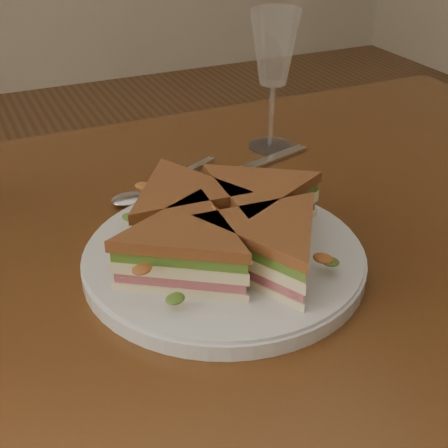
# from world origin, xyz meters

# --- Properties ---
(table) EXTENTS (1.20, 0.80, 0.75)m
(table) POSITION_xyz_m (0.00, 0.00, 0.65)
(table) COLOR #3D200E
(table) RESTS_ON ground
(plate) EXTENTS (0.29, 0.29, 0.02)m
(plate) POSITION_xyz_m (-0.04, -0.04, 0.76)
(plate) COLOR silver
(plate) RESTS_ON table
(sandwich_wedges) EXTENTS (0.30, 0.30, 0.06)m
(sandwich_wedges) POSITION_xyz_m (-0.04, -0.04, 0.80)
(sandwich_wedges) COLOR #FFF1BC
(sandwich_wedges) RESTS_ON plate
(crisps_mound) EXTENTS (0.09, 0.09, 0.05)m
(crisps_mound) POSITION_xyz_m (-0.04, -0.04, 0.79)
(crisps_mound) COLOR #C96819
(crisps_mound) RESTS_ON plate
(spoon) EXTENTS (0.17, 0.09, 0.01)m
(spoon) POSITION_xyz_m (-0.07, 0.14, 0.75)
(spoon) COLOR silver
(spoon) RESTS_ON table
(knife) EXTENTS (0.21, 0.07, 0.00)m
(knife) POSITION_xyz_m (0.08, 0.15, 0.75)
(knife) COLOR silver
(knife) RESTS_ON table
(wine_glass) EXTENTS (0.07, 0.07, 0.20)m
(wine_glass) POSITION_xyz_m (0.15, 0.21, 0.89)
(wine_glass) COLOR white
(wine_glass) RESTS_ON table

